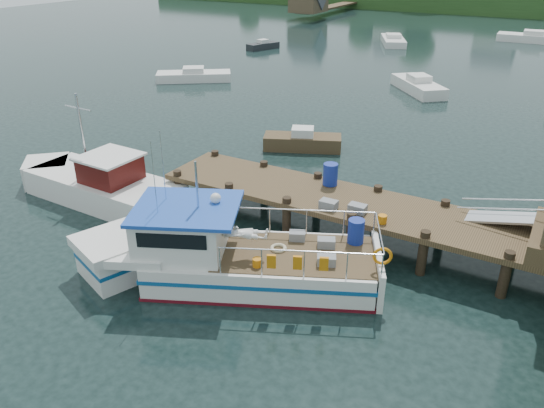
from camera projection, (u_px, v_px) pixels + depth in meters
The scene contains 10 objects.
ground_plane at pixel (314, 225), 20.45m from camera, with size 160.00×160.00×0.00m, color black.
dock at pixel (504, 211), 16.56m from camera, with size 16.60×3.00×4.78m.
lobster_boat at pixel (223, 256), 16.77m from camera, with size 9.61×6.24×4.84m.
work_boat at pixel (97, 183), 22.27m from camera, with size 8.50×2.81×4.47m.
moored_rowboat at pixel (302, 141), 27.86m from camera, with size 4.23×2.87×1.17m.
moored_far at pixel (533, 38), 58.40m from camera, with size 7.47×2.80×1.25m.
moored_a at pixel (194, 76), 41.92m from camera, with size 5.83×4.95×1.06m.
moored_b at pixel (418, 85), 38.74m from camera, with size 5.13×5.46×1.24m.
moored_d at pixel (393, 40), 57.31m from camera, with size 4.54×6.65×1.08m.
moored_e at pixel (263, 45), 54.60m from camera, with size 2.34×3.71×0.97m.
Camera 1 is at (7.56, -16.41, 9.75)m, focal length 35.00 mm.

